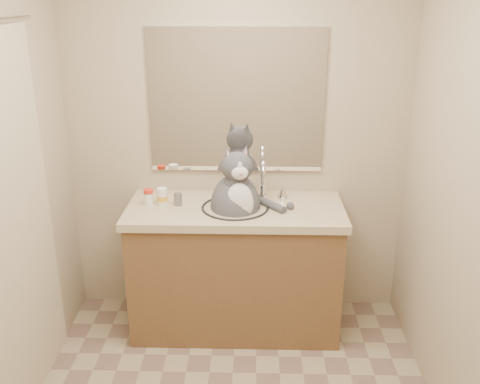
{
  "coord_description": "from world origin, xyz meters",
  "views": [
    {
      "loc": [
        0.11,
        -2.09,
        2.08
      ],
      "look_at": [
        0.04,
        0.65,
        1.06
      ],
      "focal_mm": 40.0,
      "sensor_mm": 36.0,
      "label": 1
    }
  ],
  "objects_px": {
    "pill_bottle_redcap": "(149,197)",
    "pill_bottle_orange": "(162,197)",
    "cat": "(236,202)",
    "grey_canister": "(178,199)"
  },
  "relations": [
    {
      "from": "pill_bottle_redcap",
      "to": "grey_canister",
      "type": "distance_m",
      "value": 0.18
    },
    {
      "from": "pill_bottle_orange",
      "to": "grey_canister",
      "type": "bearing_deg",
      "value": -1.87
    },
    {
      "from": "pill_bottle_redcap",
      "to": "pill_bottle_orange",
      "type": "relative_size",
      "value": 0.93
    },
    {
      "from": "grey_canister",
      "to": "pill_bottle_orange",
      "type": "bearing_deg",
      "value": 178.13
    },
    {
      "from": "pill_bottle_redcap",
      "to": "grey_canister",
      "type": "bearing_deg",
      "value": -0.06
    },
    {
      "from": "cat",
      "to": "pill_bottle_redcap",
      "type": "relative_size",
      "value": 6.09
    },
    {
      "from": "cat",
      "to": "pill_bottle_redcap",
      "type": "bearing_deg",
      "value": 162.24
    },
    {
      "from": "cat",
      "to": "grey_canister",
      "type": "height_order",
      "value": "cat"
    },
    {
      "from": "pill_bottle_redcap",
      "to": "pill_bottle_orange",
      "type": "bearing_deg",
      "value": 2.01
    },
    {
      "from": "pill_bottle_redcap",
      "to": "pill_bottle_orange",
      "type": "height_order",
      "value": "pill_bottle_orange"
    }
  ]
}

